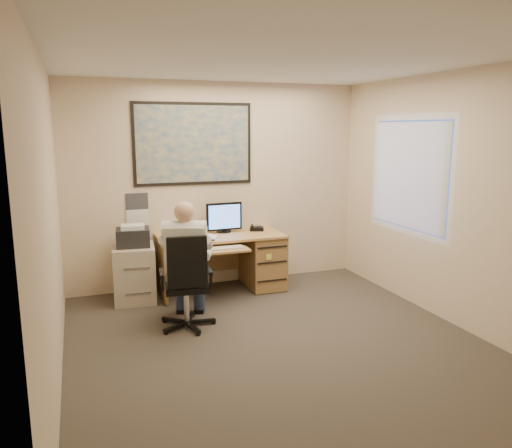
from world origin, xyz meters
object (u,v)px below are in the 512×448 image
object	(u,v)px
desk	(244,255)
filing_cabinet	(134,268)
person	(185,265)
office_chair	(188,301)

from	to	relation	value
desk	filing_cabinet	bearing A→B (deg)	-179.72
filing_cabinet	person	distance (m)	1.13
filing_cabinet	person	size ratio (longest dim) A/B	0.70
person	filing_cabinet	bearing A→B (deg)	130.31
person	office_chair	bearing A→B (deg)	-67.96
person	desk	bearing A→B (deg)	63.14
office_chair	person	distance (m)	0.38
office_chair	person	size ratio (longest dim) A/B	0.77
desk	filing_cabinet	xyz separation A→B (m)	(-1.43, -0.01, -0.04)
desk	office_chair	bearing A→B (deg)	-132.32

